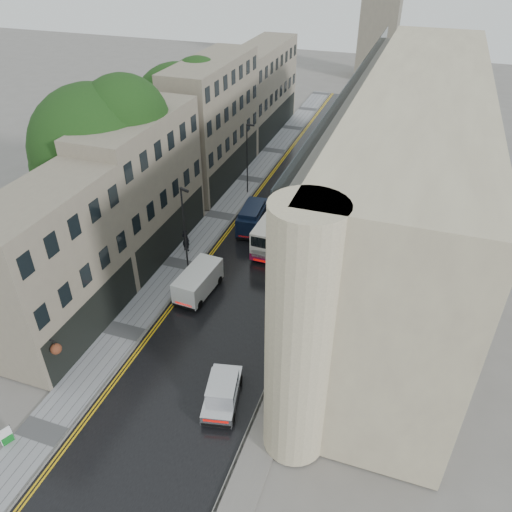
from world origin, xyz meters
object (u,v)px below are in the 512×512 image
Objects in this scene: tree_near at (99,169)px; white_van at (177,291)px; pedestrian at (186,240)px; navy_van at (238,225)px; lamp_post_near at (185,232)px; estate_sign at (6,436)px; lamp_post_far at (247,159)px; tree_far at (179,124)px; white_lorry at (313,180)px; silver_hatchback at (203,410)px; cream_bus at (260,235)px.

tree_near reaches higher than white_van.
navy_van is at bearing -121.25° from pedestrian.
estate_sign is at bearing -75.88° from lamp_post_near.
estate_sign is (5.45, -18.55, -6.28)m from tree_near.
pedestrian is 0.28× the size of lamp_post_far.
tree_far is 1.73× the size of lamp_post_near.
estate_sign is (5.15, -31.55, -5.56)m from tree_far.
pedestrian is 0.27× the size of lamp_post_near.
tree_near reaches higher than lamp_post_near.
navy_van is (-4.42, -8.53, -1.01)m from white_lorry.
white_van is (8.25, -18.08, -5.21)m from tree_far.
silver_hatchback is 0.89× the size of white_van.
tree_near is 8.63m from pedestrian.
cream_bus is at bearing 72.79° from white_van.
navy_van reaches higher than silver_hatchback.
tree_near is 7.14× the size of pedestrian.
silver_hatchback is at bearing -43.61° from tree_near.
tree_far is 14.20m from white_lorry.
lamp_post_far is at bearing -84.66° from pedestrian.
cream_bus is at bearing -91.42° from white_lorry.
pedestrian is (6.25, 1.14, -5.85)m from tree_near.
silver_hatchback is at bearing 52.70° from estate_sign.
lamp_post_near is at bearing -11.59° from tree_near.
tree_far reaches higher than pedestrian.
cream_bus reaches higher than estate_sign.
tree_near is 1.93× the size of lamp_post_near.
navy_van reaches higher than estate_sign.
lamp_post_far is at bearing 100.04° from navy_van.
lamp_post_near is at bearing 106.98° from silver_hatchback.
tree_near reaches higher than cream_bus.
pedestrian is at bearing -63.37° from tree_far.
pedestrian reaches higher than silver_hatchback.
cream_bus is at bearing -146.46° from pedestrian.
white_lorry reaches higher than white_van.
tree_near is at bearing -91.32° from tree_far.
white_van is (-5.36, -18.33, -1.20)m from white_lorry.
lamp_post_far is (-4.49, 9.32, 2.24)m from cream_bus.
navy_van is (9.49, 4.72, -5.74)m from tree_near.
lamp_post_far is at bearing 92.90° from silver_hatchback.
estate_sign is (-0.80, -19.69, -0.43)m from pedestrian.
tree_near is 20.33m from estate_sign.
cream_bus is 2.70m from navy_van.
lamp_post_far is (-6.51, -0.44, 1.40)m from white_lorry.
silver_hatchback is 0.56× the size of lamp_post_far.
white_van is (8.55, -5.08, -5.92)m from tree_near.
estate_sign is (-6.44, -22.04, -0.71)m from cream_bus.
lamp_post_near reaches higher than lamp_post_far.
navy_van is 0.67× the size of lamp_post_far.
tree_far is at bearing -168.66° from white_lorry.
silver_hatchback is 27.66m from lamp_post_far.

